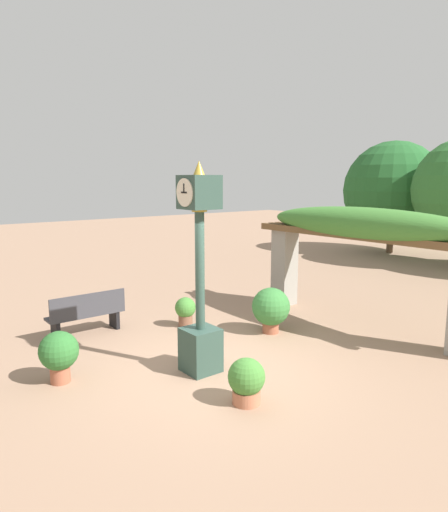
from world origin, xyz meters
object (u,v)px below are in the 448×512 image
at_px(potted_plant_far_left, 185,310).
at_px(potted_plant_far_right, 271,308).
at_px(pedestal_clock, 200,283).
at_px(potted_plant_near_left, 59,353).
at_px(park_bench, 87,314).
at_px(potted_plant_near_right, 246,380).

distance_m(potted_plant_far_left, potted_plant_far_right, 1.88).
xyz_separation_m(pedestal_clock, potted_plant_near_left, (-1.03, -2.01, -1.03)).
xyz_separation_m(potted_plant_far_right, park_bench, (-2.29, -3.07, -0.10)).
bearing_deg(potted_plant_far_left, potted_plant_near_right, -19.88).
relative_size(potted_plant_near_left, park_bench, 0.53).
bearing_deg(pedestal_clock, potted_plant_near_left, -117.09).
bearing_deg(potted_plant_near_left, potted_plant_far_left, 109.60).
bearing_deg(park_bench, potted_plant_far_right, 143.27).
relative_size(potted_plant_near_right, park_bench, 0.43).
relative_size(potted_plant_near_left, potted_plant_near_right, 1.24).
relative_size(potted_plant_near_left, potted_plant_far_left, 1.28).
xyz_separation_m(potted_plant_near_right, park_bench, (-4.31, -0.63, 0.09)).
distance_m(potted_plant_near_right, park_bench, 4.36).
height_order(pedestal_clock, potted_plant_far_left, pedestal_clock).
bearing_deg(potted_plant_far_left, potted_plant_near_left, -70.40).
bearing_deg(park_bench, pedestal_clock, 104.61).
bearing_deg(pedestal_clock, potted_plant_far_right, 106.65).
height_order(potted_plant_far_left, potted_plant_far_right, potted_plant_far_right).
relative_size(pedestal_clock, potted_plant_near_right, 5.15).
bearing_deg(potted_plant_near_right, potted_plant_far_right, 129.62).
distance_m(pedestal_clock, park_bench, 3.26).
distance_m(potted_plant_near_right, potted_plant_far_left, 3.69).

